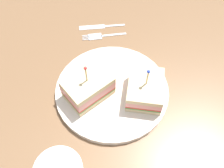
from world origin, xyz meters
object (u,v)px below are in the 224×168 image
object	(u,v)px
sandwich_half_front	(88,88)
fork	(99,36)
knife	(99,26)
plate	(112,90)
sandwich_half_back	(145,89)

from	to	relation	value
sandwich_half_front	fork	xyz separation A→B (cm)	(-18.05, 6.49, -3.80)
knife	sandwich_half_front	bearing A→B (deg)	-18.68
plate	sandwich_half_back	world-z (taller)	sandwich_half_back
plate	knife	size ratio (longest dim) A/B	2.03
plate	sandwich_half_front	size ratio (longest dim) A/B	2.18
plate	sandwich_half_back	size ratio (longest dim) A/B	2.24
plate	sandwich_half_back	xyz separation A→B (cm)	(3.35, 6.44, 2.95)
sandwich_half_back	fork	size ratio (longest dim) A/B	0.96
sandwich_half_front	knife	world-z (taller)	sandwich_half_front
plate	fork	world-z (taller)	plate
plate	sandwich_half_front	distance (cm)	6.27
plate	fork	size ratio (longest dim) A/B	2.15
fork	knife	distance (cm)	3.63
sandwich_half_back	knife	size ratio (longest dim) A/B	0.91
sandwich_half_front	sandwich_half_back	distance (cm)	12.17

